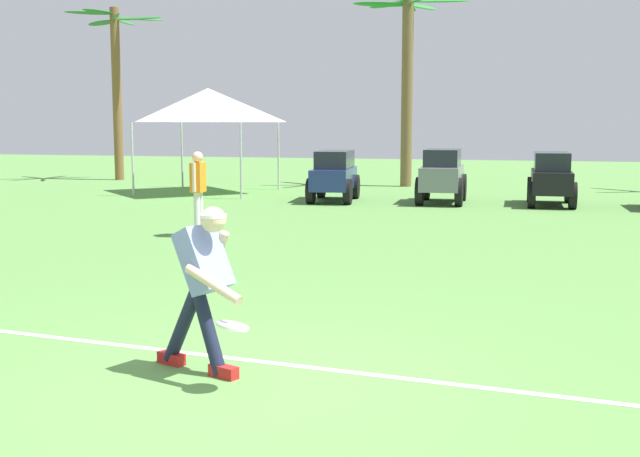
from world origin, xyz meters
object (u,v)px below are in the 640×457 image
object	(u,v)px
frisbee_in_flight	(233,326)
teammate_near_sideline	(198,186)
parked_car_slot_a	(334,174)
parked_car_slot_c	(551,177)
palm_tree_far_left	(117,75)
parked_car_slot_b	(442,174)
event_tent	(208,105)
palm_tree_left_of_centre	(407,71)
frisbee_thrower	(203,280)

from	to	relation	value
frisbee_in_flight	teammate_near_sideline	distance (m)	8.73
parked_car_slot_a	parked_car_slot_c	xyz separation A→B (m)	(5.58, 0.40, 0.00)
parked_car_slot_a	palm_tree_far_left	world-z (taller)	palm_tree_far_left
palm_tree_far_left	frisbee_in_flight	bearing A→B (deg)	-58.79
parked_car_slot_b	parked_car_slot_a	bearing A→B (deg)	-175.51
parked_car_slot_a	event_tent	world-z (taller)	event_tent
parked_car_slot_a	parked_car_slot_b	size ratio (longest dim) A/B	1.04
palm_tree_left_of_centre	frisbee_in_flight	bearing A→B (deg)	-84.52
frisbee_in_flight	parked_car_slot_b	world-z (taller)	parked_car_slot_b
parked_car_slot_c	palm_tree_left_of_centre	bearing A→B (deg)	131.87
parked_car_slot_b	event_tent	bearing A→B (deg)	169.67
frisbee_thrower	parked_car_slot_a	size ratio (longest dim) A/B	0.57
teammate_near_sideline	event_tent	world-z (taller)	event_tent
parked_car_slot_b	palm_tree_left_of_centre	distance (m)	6.28
frisbee_in_flight	parked_car_slot_b	size ratio (longest dim) A/B	0.15
event_tent	parked_car_slot_a	bearing A→B (deg)	-19.65
palm_tree_left_of_centre	event_tent	bearing A→B (deg)	-143.35
teammate_near_sideline	event_tent	xyz separation A→B (m)	(-3.50, 8.72, 1.65)
palm_tree_left_of_centre	event_tent	world-z (taller)	palm_tree_left_of_centre
frisbee_in_flight	parked_car_slot_b	distance (m)	15.29
frisbee_in_flight	parked_car_slot_a	world-z (taller)	parked_car_slot_a
teammate_near_sideline	parked_car_slot_b	world-z (taller)	teammate_near_sideline
parked_car_slot_c	palm_tree_far_left	world-z (taller)	palm_tree_far_left
teammate_near_sideline	parked_car_slot_b	distance (m)	8.25
palm_tree_left_of_centre	event_tent	size ratio (longest dim) A/B	1.82
event_tent	palm_tree_far_left	bearing A→B (deg)	141.79
frisbee_in_flight	event_tent	size ratio (longest dim) A/B	0.10
teammate_near_sideline	parked_car_slot_b	xyz separation A→B (m)	(3.58, 7.42, -0.20)
teammate_near_sideline	palm_tree_far_left	world-z (taller)	palm_tree_far_left
parked_car_slot_b	parked_car_slot_c	size ratio (longest dim) A/B	0.98
parked_car_slot_c	palm_tree_far_left	xyz separation A→B (m)	(-15.14, 5.31, 3.06)
parked_car_slot_b	parked_car_slot_c	distance (m)	2.74
teammate_near_sideline	parked_car_slot_c	world-z (taller)	teammate_near_sideline
event_tent	parked_car_slot_b	bearing A→B (deg)	-10.33
parked_car_slot_c	frisbee_in_flight	bearing A→B (deg)	-99.39
parked_car_slot_a	parked_car_slot_b	distance (m)	2.85
parked_car_slot_a	frisbee_thrower	bearing A→B (deg)	-79.89
parked_car_slot_b	parked_car_slot_c	bearing A→B (deg)	3.70
event_tent	frisbee_in_flight	bearing A→B (deg)	-66.35
frisbee_in_flight	palm_tree_left_of_centre	bearing A→B (deg)	95.48
teammate_near_sideline	parked_car_slot_c	size ratio (longest dim) A/B	0.64
parked_car_slot_b	event_tent	distance (m)	7.43
palm_tree_left_of_centre	frisbee_thrower	bearing A→B (deg)	-85.55
event_tent	palm_tree_left_of_centre	bearing A→B (deg)	36.65
frisbee_thrower	event_tent	bearing A→B (deg)	112.94
frisbee_in_flight	teammate_near_sideline	world-z (taller)	teammate_near_sideline
frisbee_thrower	parked_car_slot_c	world-z (taller)	frisbee_thrower
parked_car_slot_b	palm_tree_far_left	xyz separation A→B (m)	(-12.41, 5.48, 3.04)
frisbee_thrower	parked_car_slot_c	xyz separation A→B (m)	(2.96, 15.10, -0.07)
event_tent	parked_car_slot_c	bearing A→B (deg)	-6.48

